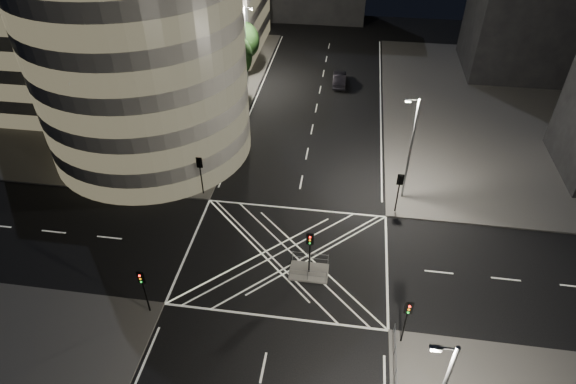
% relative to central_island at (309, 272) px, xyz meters
% --- Properties ---
extents(ground, '(120.00, 120.00, 0.00)m').
position_rel_central_island_xyz_m(ground, '(-2.00, 1.50, -0.07)').
color(ground, black).
rests_on(ground, ground).
extents(sidewalk_far_left, '(42.00, 42.00, 0.15)m').
position_rel_central_island_xyz_m(sidewalk_far_left, '(-31.00, 28.50, 0.00)').
color(sidewalk_far_left, '#5A5754').
rests_on(sidewalk_far_left, ground).
extents(sidewalk_far_right, '(42.00, 42.00, 0.15)m').
position_rel_central_island_xyz_m(sidewalk_far_right, '(27.00, 28.50, 0.00)').
color(sidewalk_far_right, '#5A5754').
rests_on(sidewalk_far_right, ground).
extents(central_island, '(3.00, 2.00, 0.15)m').
position_rel_central_island_xyz_m(central_island, '(0.00, 0.00, 0.00)').
color(central_island, slate).
rests_on(central_island, ground).
extents(office_tower_curved, '(30.00, 29.00, 27.20)m').
position_rel_central_island_xyz_m(office_tower_curved, '(-22.74, 20.24, 12.58)').
color(office_tower_curved, gray).
rests_on(office_tower_curved, sidewalk_far_left).
extents(building_right_far, '(14.00, 12.00, 15.00)m').
position_rel_central_island_xyz_m(building_right_far, '(24.00, 41.50, 7.58)').
color(building_right_far, black).
rests_on(building_right_far, sidewalk_far_right).
extents(tree_a, '(4.92, 4.92, 7.89)m').
position_rel_central_island_xyz_m(tree_a, '(-12.50, 10.50, 5.13)').
color(tree_a, black).
rests_on(tree_a, sidewalk_far_left).
extents(tree_b, '(4.64, 4.64, 7.35)m').
position_rel_central_island_xyz_m(tree_b, '(-12.50, 16.50, 4.75)').
color(tree_b, black).
rests_on(tree_b, sidewalk_far_left).
extents(tree_c, '(4.14, 4.14, 6.58)m').
position_rel_central_island_xyz_m(tree_c, '(-12.50, 22.50, 4.27)').
color(tree_c, black).
rests_on(tree_c, sidewalk_far_left).
extents(tree_d, '(4.79, 4.79, 7.72)m').
position_rel_central_island_xyz_m(tree_d, '(-12.50, 28.50, 5.03)').
color(tree_d, black).
rests_on(tree_d, sidewalk_far_left).
extents(tree_e, '(4.23, 4.23, 7.07)m').
position_rel_central_island_xyz_m(tree_e, '(-12.50, 34.50, 4.70)').
color(tree_e, black).
rests_on(tree_e, sidewalk_far_left).
extents(traffic_signal_fl, '(0.55, 0.22, 4.00)m').
position_rel_central_island_xyz_m(traffic_signal_fl, '(-10.80, 8.30, 2.84)').
color(traffic_signal_fl, black).
rests_on(traffic_signal_fl, sidewalk_far_left).
extents(traffic_signal_nl, '(0.55, 0.22, 4.00)m').
position_rel_central_island_xyz_m(traffic_signal_nl, '(-10.80, -5.30, 2.84)').
color(traffic_signal_nl, black).
rests_on(traffic_signal_nl, sidewalk_near_left).
extents(traffic_signal_fr, '(0.55, 0.22, 4.00)m').
position_rel_central_island_xyz_m(traffic_signal_fr, '(6.80, 8.30, 2.84)').
color(traffic_signal_fr, black).
rests_on(traffic_signal_fr, sidewalk_far_right).
extents(traffic_signal_nr, '(0.55, 0.22, 4.00)m').
position_rel_central_island_xyz_m(traffic_signal_nr, '(6.80, -5.30, 2.84)').
color(traffic_signal_nr, black).
rests_on(traffic_signal_nr, sidewalk_near_right).
extents(traffic_signal_island, '(0.55, 0.22, 4.00)m').
position_rel_central_island_xyz_m(traffic_signal_island, '(0.00, 0.00, 2.84)').
color(traffic_signal_island, black).
rests_on(traffic_signal_island, central_island).
extents(street_lamp_left_near, '(1.25, 0.25, 10.00)m').
position_rel_central_island_xyz_m(street_lamp_left_near, '(-11.44, 13.50, 5.47)').
color(street_lamp_left_near, slate).
rests_on(street_lamp_left_near, sidewalk_far_left).
extents(street_lamp_left_far, '(1.25, 0.25, 10.00)m').
position_rel_central_island_xyz_m(street_lamp_left_far, '(-11.44, 31.50, 5.47)').
color(street_lamp_left_far, slate).
rests_on(street_lamp_left_far, sidewalk_far_left).
extents(street_lamp_right_far, '(1.25, 0.25, 10.00)m').
position_rel_central_island_xyz_m(street_lamp_right_far, '(7.44, 10.50, 5.47)').
color(street_lamp_right_far, slate).
rests_on(street_lamp_right_far, sidewalk_far_right).
extents(railing_island_south, '(2.80, 0.06, 1.10)m').
position_rel_central_island_xyz_m(railing_island_south, '(0.00, -0.90, 0.62)').
color(railing_island_south, slate).
rests_on(railing_island_south, central_island).
extents(railing_island_north, '(2.80, 0.06, 1.10)m').
position_rel_central_island_xyz_m(railing_island_north, '(0.00, 0.90, 0.62)').
color(railing_island_north, slate).
rests_on(railing_island_north, central_island).
extents(sedan, '(1.79, 4.79, 1.56)m').
position_rel_central_island_xyz_m(sedan, '(0.33, 33.35, 0.71)').
color(sedan, black).
rests_on(sedan, ground).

